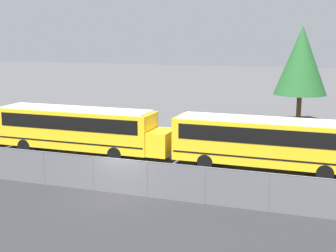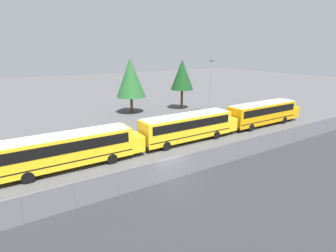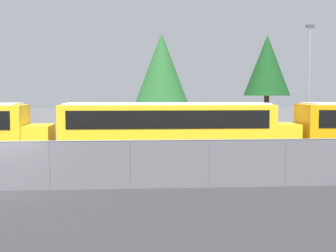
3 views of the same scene
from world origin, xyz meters
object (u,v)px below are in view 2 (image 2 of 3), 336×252
Objects in this scene: school_bus_1 at (72,148)px; school_bus_2 at (189,125)px; tree_0 at (182,75)px; light_pole at (211,86)px; tree_1 at (131,78)px; school_bus_3 at (264,112)px.

school_bus_2 is (12.96, 0.15, 0.00)m from school_bus_1.
school_bus_2 is at bearing -122.53° from tree_0.
light_pole is 1.00× the size of tree_0.
tree_1 is (0.47, 16.58, 3.92)m from school_bus_2.
tree_0 reaches higher than school_bus_2.
light_pole reaches higher than school_bus_3.
school_bus_1 is 1.42× the size of tree_1.
tree_1 is (-10.33, 7.80, 1.09)m from light_pole.
school_bus_3 is 1.47× the size of light_pole.
school_bus_1 is 21.81m from tree_1.
school_bus_2 is at bearing 0.66° from school_bus_1.
school_bus_1 is at bearing -146.39° from tree_0.
tree_0 is (22.34, 14.84, 4.13)m from school_bus_1.
school_bus_3 is at bearing -0.46° from school_bus_2.
school_bus_1 is at bearing -128.76° from tree_1.
school_bus_1 is 27.14m from tree_0.
school_bus_3 is 1.42× the size of tree_1.
school_bus_3 is at bearing -53.37° from tree_1.
tree_1 is at bearing 142.92° from light_pole.
school_bus_3 is 15.76m from tree_0.
school_bus_1 and school_bus_3 have the same top height.
school_bus_3 is 9.55m from light_pole.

